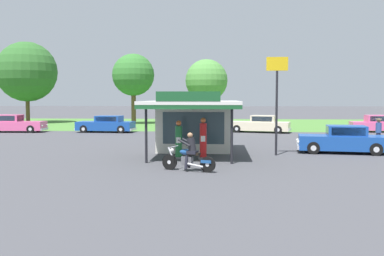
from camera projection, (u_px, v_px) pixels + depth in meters
ground_plane at (165, 161)px, 20.35m from camera, size 300.00×300.00×0.00m
grass_verge_strip at (198, 124)px, 50.21m from camera, size 120.00×24.00×0.01m
service_station_kiosk at (195, 122)px, 23.82m from camera, size 4.81×7.23×3.27m
gas_pump_nearside at (179, 141)px, 20.89m from camera, size 0.44×0.44×1.89m
gas_pump_offside at (203, 140)px, 20.81m from camera, size 0.44×0.44×2.03m
motorcycle_with_rider at (189, 155)px, 17.33m from camera, size 2.24×0.97×1.58m
featured_classic_sedan at (343, 140)px, 23.15m from camera, size 4.97×2.43×1.50m
parked_car_back_row_centre_left at (106, 125)px, 37.56m from camera, size 5.22×2.29×1.46m
parked_car_back_row_far_left at (260, 125)px, 37.38m from camera, size 5.70×3.19×1.50m
parked_car_second_row_spare at (379, 124)px, 37.75m from camera, size 5.14×2.15×1.51m
parked_car_back_row_left at (13, 124)px, 37.64m from camera, size 5.66×2.02×1.55m
bystander_strolling_foreground at (378, 132)px, 25.92m from camera, size 0.38×0.38×1.75m
tree_oak_distant_spare at (134, 76)px, 50.05m from camera, size 4.93×4.93×8.21m
tree_oak_left at (27, 73)px, 51.51m from camera, size 7.22×7.22×9.82m
tree_oak_far_right at (208, 81)px, 50.37m from camera, size 4.99×4.99×7.61m
roadside_pole_sign at (277, 89)px, 22.01m from camera, size 1.10×0.12×5.09m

